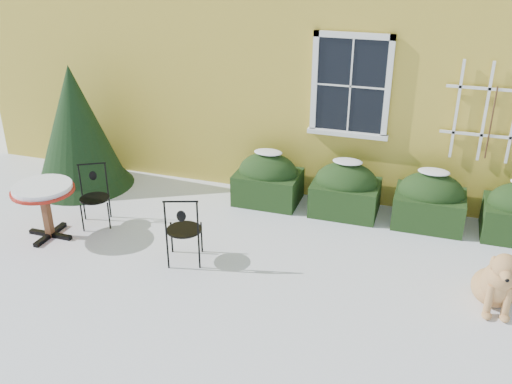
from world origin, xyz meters
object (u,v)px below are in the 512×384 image
(patio_chair_near, at_px, (184,229))
(patio_chair_far, at_px, (94,195))
(dog, at_px, (498,283))
(bistro_table, at_px, (43,194))
(evergreen_shrub, at_px, (78,139))

(patio_chair_near, bearing_deg, patio_chair_far, -37.71)
(patio_chair_near, distance_m, dog, 4.01)
(bistro_table, bearing_deg, dog, 1.92)
(evergreen_shrub, bearing_deg, patio_chair_far, -48.93)
(patio_chair_far, relative_size, dog, 0.97)
(evergreen_shrub, relative_size, bistro_table, 2.38)
(evergreen_shrub, distance_m, dog, 7.04)
(evergreen_shrub, xyz_separation_m, dog, (6.84, -1.59, -0.52))
(patio_chair_far, bearing_deg, evergreen_shrub, 101.21)
(patio_chair_near, relative_size, dog, 1.04)
(dog, bearing_deg, bistro_table, 178.07)
(evergreen_shrub, relative_size, dog, 2.22)
(evergreen_shrub, distance_m, patio_chair_far, 1.64)
(bistro_table, xyz_separation_m, dog, (6.23, 0.21, -0.35))
(evergreen_shrub, height_order, patio_chair_far, evergreen_shrub)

